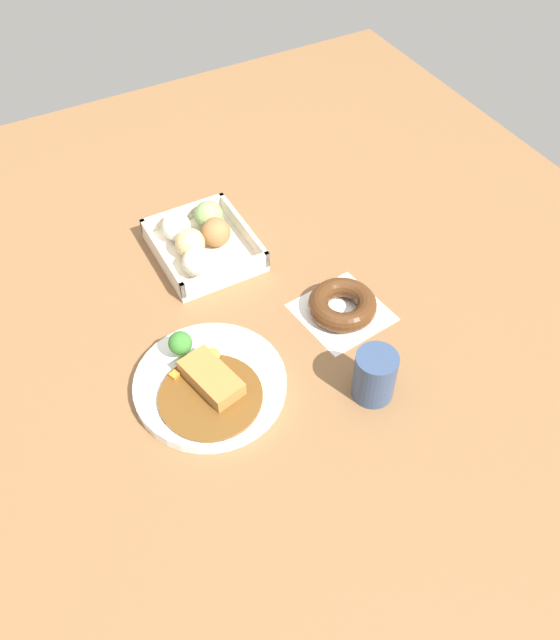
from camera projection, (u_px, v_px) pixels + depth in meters
ground_plane at (232, 334)px, 1.10m from camera, size 1.60×1.60×0.00m
curry_plate at (209, 383)px, 1.01m from camera, size 0.23×0.23×0.07m
donut_box at (200, 241)px, 1.21m from camera, size 0.19×0.17×0.07m
chocolate_ring_donut at (342, 305)px, 1.12m from camera, size 0.15×0.15×0.04m
coffee_mug at (375, 375)px, 0.99m from camera, size 0.06×0.06×0.08m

